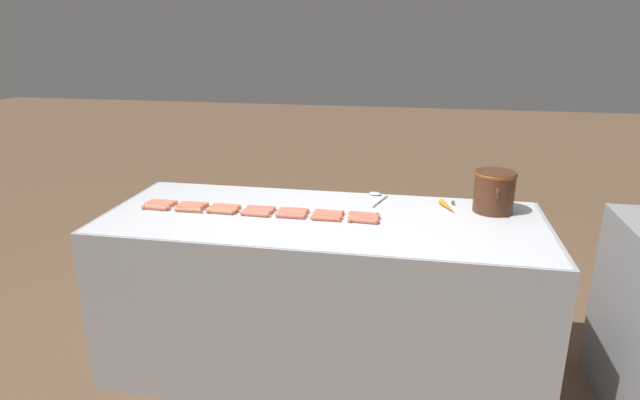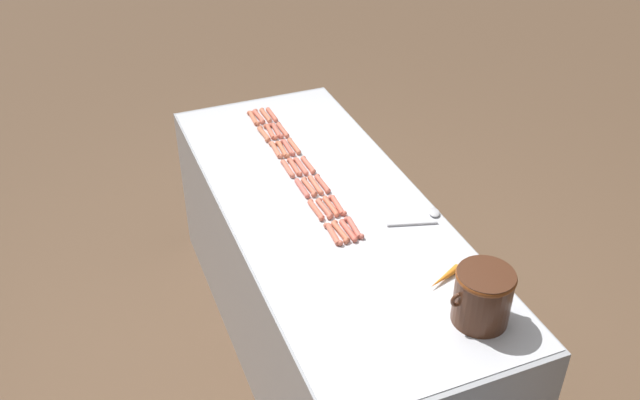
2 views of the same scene
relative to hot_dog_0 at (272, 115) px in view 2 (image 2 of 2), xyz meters
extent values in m
plane|color=brown|center=(0.04, 0.89, -0.89)|extent=(20.00, 20.00, 0.00)
cube|color=#9EA0A5|center=(0.04, 0.89, -0.46)|extent=(0.90, 2.27, 0.88)
cube|color=silver|center=(0.04, 0.89, -0.01)|extent=(0.88, 2.22, 0.00)
cylinder|color=#D36651|center=(0.00, 0.00, 0.00)|extent=(0.03, 0.14, 0.02)
sphere|color=#D36651|center=(0.00, -0.07, 0.00)|extent=(0.02, 0.02, 0.02)
sphere|color=#D36651|center=(0.00, 0.07, 0.00)|extent=(0.02, 0.02, 0.02)
cylinder|color=#D26A53|center=(0.00, 0.18, 0.00)|extent=(0.03, 0.14, 0.02)
sphere|color=#D26A53|center=(0.00, 0.11, 0.00)|extent=(0.02, 0.02, 0.02)
sphere|color=#D26A53|center=(0.00, 0.25, 0.00)|extent=(0.02, 0.02, 0.02)
cylinder|color=#D47152|center=(0.00, 0.36, 0.00)|extent=(0.03, 0.14, 0.02)
sphere|color=#D47152|center=(0.00, 0.29, 0.00)|extent=(0.02, 0.02, 0.02)
sphere|color=#D47152|center=(0.01, 0.43, 0.00)|extent=(0.02, 0.02, 0.02)
cylinder|color=#D16751|center=(0.00, 0.56, 0.00)|extent=(0.03, 0.14, 0.02)
sphere|color=#D16751|center=(0.00, 0.49, 0.00)|extent=(0.02, 0.02, 0.02)
sphere|color=#D16751|center=(0.01, 0.62, 0.00)|extent=(0.02, 0.02, 0.02)
cylinder|color=#CA6450|center=(0.00, 0.74, 0.00)|extent=(0.03, 0.14, 0.02)
sphere|color=#CA6450|center=(0.00, 0.67, 0.00)|extent=(0.02, 0.02, 0.02)
sphere|color=#CA6450|center=(0.00, 0.80, 0.00)|extent=(0.02, 0.02, 0.02)
cylinder|color=#D56550|center=(0.00, 0.92, 0.00)|extent=(0.03, 0.14, 0.02)
sphere|color=#D56550|center=(0.01, 0.86, 0.00)|extent=(0.02, 0.02, 0.02)
sphere|color=#D56550|center=(0.00, 0.99, 0.00)|extent=(0.02, 0.02, 0.02)
cylinder|color=#CA6555|center=(0.00, 1.10, 0.00)|extent=(0.03, 0.14, 0.02)
sphere|color=#CA6555|center=(0.01, 1.03, 0.00)|extent=(0.02, 0.02, 0.02)
sphere|color=#CA6555|center=(0.00, 1.17, 0.00)|extent=(0.02, 0.02, 0.02)
cylinder|color=#CF6F51|center=(0.03, -0.01, 0.00)|extent=(0.03, 0.14, 0.02)
sphere|color=#CF6F51|center=(0.03, -0.07, 0.00)|extent=(0.02, 0.02, 0.02)
sphere|color=#CF6F51|center=(0.04, 0.06, 0.00)|extent=(0.02, 0.02, 0.02)
cylinder|color=#CE6753|center=(0.03, 0.18, 0.00)|extent=(0.03, 0.14, 0.02)
sphere|color=#CE6753|center=(0.04, 0.11, 0.00)|extent=(0.02, 0.02, 0.02)
sphere|color=#CE6753|center=(0.03, 0.24, 0.00)|extent=(0.02, 0.02, 0.02)
cylinder|color=#CB6454|center=(0.04, 0.36, 0.00)|extent=(0.03, 0.14, 0.02)
sphere|color=#CB6454|center=(0.04, 0.30, 0.00)|extent=(0.02, 0.02, 0.02)
sphere|color=#CB6454|center=(0.04, 0.43, 0.00)|extent=(0.02, 0.02, 0.02)
cylinder|color=#CC6754|center=(0.04, 0.56, 0.00)|extent=(0.03, 0.14, 0.02)
sphere|color=#CC6754|center=(0.04, 0.49, 0.00)|extent=(0.02, 0.02, 0.02)
sphere|color=#CC6754|center=(0.04, 0.62, 0.00)|extent=(0.02, 0.02, 0.02)
cylinder|color=#D37054|center=(0.03, 0.74, 0.00)|extent=(0.03, 0.14, 0.02)
sphere|color=#D37054|center=(0.04, 0.67, 0.00)|extent=(0.02, 0.02, 0.02)
sphere|color=#D37054|center=(0.03, 0.80, 0.00)|extent=(0.02, 0.02, 0.02)
cylinder|color=#D86B4E|center=(0.03, 0.92, 0.00)|extent=(0.03, 0.14, 0.02)
sphere|color=#D86B4E|center=(0.03, 0.85, 0.00)|extent=(0.02, 0.02, 0.02)
sphere|color=#D86B4E|center=(0.04, 0.99, 0.00)|extent=(0.02, 0.02, 0.02)
cylinder|color=#D66351|center=(0.03, 1.11, 0.00)|extent=(0.03, 0.14, 0.02)
sphere|color=#D66351|center=(0.03, 1.04, 0.00)|extent=(0.02, 0.02, 0.02)
sphere|color=#D66351|center=(0.04, 1.18, 0.00)|extent=(0.02, 0.02, 0.02)
cylinder|color=#D26A55|center=(0.07, -0.01, 0.00)|extent=(0.03, 0.14, 0.02)
sphere|color=#D26A55|center=(0.07, -0.07, 0.00)|extent=(0.02, 0.02, 0.02)
sphere|color=#D26A55|center=(0.08, 0.06, 0.00)|extent=(0.02, 0.02, 0.02)
cylinder|color=#D46B51|center=(0.07, 0.18, 0.00)|extent=(0.03, 0.14, 0.02)
sphere|color=#D46B51|center=(0.07, 0.11, 0.00)|extent=(0.02, 0.02, 0.02)
sphere|color=#D46B51|center=(0.06, 0.25, 0.00)|extent=(0.02, 0.02, 0.02)
cylinder|color=#CF6F4D|center=(0.07, 0.37, 0.00)|extent=(0.03, 0.14, 0.02)
sphere|color=#CF6F4D|center=(0.07, 0.30, 0.00)|extent=(0.02, 0.02, 0.02)
sphere|color=#CF6F4D|center=(0.07, 0.44, 0.00)|extent=(0.02, 0.02, 0.02)
cylinder|color=#D16951|center=(0.07, 0.55, 0.00)|extent=(0.03, 0.14, 0.02)
sphere|color=#D16951|center=(0.07, 0.48, 0.00)|extent=(0.02, 0.02, 0.02)
sphere|color=#D16951|center=(0.07, 0.62, 0.00)|extent=(0.02, 0.02, 0.02)
cylinder|color=#CE6B51|center=(0.07, 0.74, 0.00)|extent=(0.03, 0.14, 0.02)
sphere|color=#CE6B51|center=(0.06, 0.67, 0.00)|extent=(0.02, 0.02, 0.02)
sphere|color=#CE6B51|center=(0.07, 0.81, 0.00)|extent=(0.02, 0.02, 0.02)
cylinder|color=#CA6953|center=(0.07, 0.92, 0.00)|extent=(0.03, 0.14, 0.02)
sphere|color=#CA6953|center=(0.06, 0.86, 0.00)|extent=(0.02, 0.02, 0.02)
sphere|color=#CA6953|center=(0.07, 0.99, 0.00)|extent=(0.02, 0.02, 0.02)
cylinder|color=#D06B4D|center=(0.07, 1.11, 0.00)|extent=(0.03, 0.14, 0.02)
sphere|color=#D06B4D|center=(0.06, 1.04, 0.00)|extent=(0.02, 0.02, 0.02)
sphere|color=#D06B4D|center=(0.07, 1.17, 0.00)|extent=(0.02, 0.02, 0.02)
cylinder|color=#D5704F|center=(0.11, 0.00, 0.00)|extent=(0.03, 0.14, 0.02)
sphere|color=#D5704F|center=(0.11, -0.07, 0.00)|extent=(0.02, 0.02, 0.02)
sphere|color=#D5704F|center=(0.10, 0.07, 0.00)|extent=(0.02, 0.02, 0.02)
cylinder|color=#CF7050|center=(0.11, 0.19, 0.00)|extent=(0.03, 0.14, 0.02)
sphere|color=#CF7050|center=(0.10, 0.12, 0.00)|extent=(0.02, 0.02, 0.02)
sphere|color=#CF7050|center=(0.11, 0.25, 0.00)|extent=(0.02, 0.02, 0.02)
cylinder|color=#D37254|center=(0.10, 0.36, 0.00)|extent=(0.03, 0.14, 0.02)
sphere|color=#D37254|center=(0.11, 0.29, 0.00)|extent=(0.02, 0.02, 0.02)
sphere|color=#D37254|center=(0.10, 0.43, 0.00)|extent=(0.02, 0.02, 0.02)
cylinder|color=#CC6C55|center=(0.11, 0.55, 0.00)|extent=(0.03, 0.14, 0.02)
sphere|color=#CC6C55|center=(0.11, 0.48, 0.00)|extent=(0.02, 0.02, 0.02)
sphere|color=#CC6C55|center=(0.10, 0.62, 0.00)|extent=(0.02, 0.02, 0.02)
cylinder|color=#D26356|center=(0.10, 0.74, 0.00)|extent=(0.03, 0.14, 0.02)
sphere|color=#D26356|center=(0.10, 0.67, 0.00)|extent=(0.02, 0.02, 0.02)
sphere|color=#D26356|center=(0.10, 0.80, 0.00)|extent=(0.02, 0.02, 0.02)
cylinder|color=#D6664E|center=(0.11, 0.92, 0.00)|extent=(0.03, 0.14, 0.02)
sphere|color=#D6664E|center=(0.10, 0.85, 0.00)|extent=(0.02, 0.02, 0.02)
sphere|color=#D6664E|center=(0.11, 0.99, 0.00)|extent=(0.02, 0.02, 0.02)
cylinder|color=#D06851|center=(0.10, 1.11, 0.00)|extent=(0.03, 0.14, 0.02)
sphere|color=#D06851|center=(0.11, 1.04, 0.00)|extent=(0.02, 0.02, 0.02)
sphere|color=#D06851|center=(0.10, 1.18, 0.00)|extent=(0.02, 0.02, 0.02)
cylinder|color=#472616|center=(-0.20, 1.76, 0.10)|extent=(0.21, 0.21, 0.22)
torus|color=brown|center=(-0.20, 1.76, 0.19)|extent=(0.21, 0.21, 0.02)
torus|color=#472616|center=(-0.30, 1.76, 0.12)|extent=(0.06, 0.01, 0.06)
torus|color=#472616|center=(-0.10, 1.76, 0.12)|extent=(0.06, 0.01, 0.06)
cylinder|color=#B7B7BC|center=(-0.24, 1.16, -0.01)|extent=(0.21, 0.07, 0.01)
ellipsoid|color=#B7B7BC|center=(-0.37, 1.13, 0.00)|extent=(0.07, 0.08, 0.02)
cone|color=orange|center=(-0.19, 1.53, 0.00)|extent=(0.17, 0.09, 0.03)
sphere|color=#387F2D|center=(-0.27, 1.56, 0.00)|extent=(0.02, 0.02, 0.02)
camera|label=1|loc=(2.61, 1.36, 0.93)|focal=30.26mm
camera|label=2|loc=(1.03, 3.27, 1.80)|focal=39.56mm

